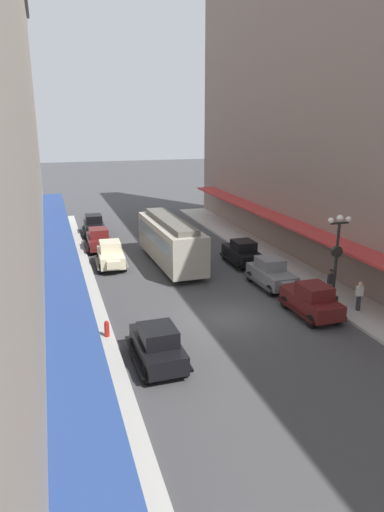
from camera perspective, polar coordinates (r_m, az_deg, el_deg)
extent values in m
plane|color=#424244|center=(24.96, 4.16, -7.71)|extent=(200.00, 200.00, 0.00)
cube|color=#B7B5AD|center=(23.46, -13.41, -9.61)|extent=(3.00, 60.00, 0.15)
cube|color=#B7B5AD|center=(28.38, 18.47, -5.34)|extent=(3.00, 60.00, 0.15)
cube|color=navy|center=(22.33, -15.44, -2.98)|extent=(1.80, 54.00, 0.16)
cube|color=#BF3333|center=(27.82, 20.02, 0.44)|extent=(1.80, 54.00, 0.16)
cube|color=black|center=(33.95, 6.18, 0.18)|extent=(1.70, 3.90, 0.80)
cube|color=black|center=(33.53, 6.39, 1.30)|extent=(1.44, 1.70, 0.70)
cube|color=#8C9EA8|center=(33.53, 6.39, 1.30)|extent=(1.37, 1.67, 0.42)
cube|color=black|center=(35.83, 4.83, 1.17)|extent=(0.94, 0.36, 0.52)
cube|color=black|center=(33.69, 4.68, -0.47)|extent=(0.24, 3.51, 0.12)
cube|color=black|center=(34.42, 7.61, -0.19)|extent=(0.24, 3.51, 0.12)
cylinder|color=black|center=(34.97, 4.06, 0.04)|extent=(0.22, 0.68, 0.68)
cylinder|color=black|center=(35.58, 6.48, 0.26)|extent=(0.22, 0.68, 0.68)
cylinder|color=black|center=(32.56, 5.80, -1.25)|extent=(0.22, 0.68, 0.68)
cylinder|color=black|center=(33.21, 8.37, -0.99)|extent=(0.22, 0.68, 0.68)
cube|color=#591919|center=(38.29, -11.44, 1.83)|extent=(1.77, 3.93, 0.80)
cube|color=#591919|center=(37.87, -11.47, 2.83)|extent=(1.47, 1.73, 0.70)
cube|color=#8C9EA8|center=(37.87, -11.47, 2.83)|extent=(1.40, 1.69, 0.42)
cube|color=#591919|center=(40.34, -11.73, 2.63)|extent=(0.94, 0.38, 0.52)
cube|color=black|center=(38.31, -12.83, 1.26)|extent=(0.30, 3.51, 0.12)
cube|color=black|center=(38.46, -10.01, 1.48)|extent=(0.30, 3.51, 0.12)
cylinder|color=black|center=(39.66, -12.75, 1.66)|extent=(0.23, 0.68, 0.68)
cylinder|color=black|center=(39.78, -10.44, 1.84)|extent=(0.23, 0.68, 0.68)
cylinder|color=black|center=(37.03, -12.45, 0.62)|extent=(0.23, 0.68, 0.68)
cylinder|color=black|center=(37.16, -9.97, 0.82)|extent=(0.23, 0.68, 0.68)
cube|color=black|center=(43.36, -11.97, 3.50)|extent=(1.83, 3.96, 0.80)
cube|color=black|center=(43.45, -12.06, 4.54)|extent=(1.50, 1.75, 0.70)
cube|color=#8C9EA8|center=(43.45, -12.06, 4.54)|extent=(1.42, 1.71, 0.42)
cube|color=black|center=(41.28, -11.77, 2.94)|extent=(0.95, 0.39, 0.52)
cube|color=black|center=(43.49, -10.70, 3.18)|extent=(0.36, 3.52, 0.12)
cube|color=black|center=(43.39, -13.20, 3.00)|extent=(0.36, 3.52, 0.12)
cylinder|color=black|center=(42.18, -10.72, 2.66)|extent=(0.24, 0.69, 0.68)
cylinder|color=black|center=(42.09, -12.91, 2.49)|extent=(0.24, 0.69, 0.68)
cylinder|color=black|center=(44.83, -11.03, 3.45)|extent=(0.24, 0.69, 0.68)
cylinder|color=black|center=(44.74, -13.10, 3.30)|extent=(0.24, 0.69, 0.68)
cube|color=beige|center=(33.63, -9.99, -0.13)|extent=(1.88, 3.97, 0.80)
cube|color=beige|center=(33.67, -10.09, 1.21)|extent=(1.52, 1.77, 0.70)
cube|color=#8C9EA8|center=(33.67, -10.09, 1.21)|extent=(1.44, 1.73, 0.42)
cube|color=beige|center=(31.59, -9.64, -1.11)|extent=(0.95, 0.40, 0.52)
cube|color=#6D6856|center=(33.81, -8.36, -0.54)|extent=(0.40, 3.52, 0.12)
cube|color=#6D6856|center=(33.67, -11.57, -0.77)|extent=(0.40, 3.52, 0.12)
cylinder|color=black|center=(32.52, -8.32, -1.37)|extent=(0.25, 0.69, 0.68)
cylinder|color=black|center=(32.40, -11.16, -1.58)|extent=(0.25, 0.69, 0.68)
cylinder|color=black|center=(35.12, -8.84, -0.05)|extent=(0.25, 0.69, 0.68)
cylinder|color=black|center=(35.00, -11.47, -0.24)|extent=(0.25, 0.69, 0.68)
cube|color=slate|center=(29.62, 9.78, -2.42)|extent=(1.81, 3.95, 0.80)
cube|color=slate|center=(29.59, 9.62, -0.90)|extent=(1.49, 1.74, 0.70)
cube|color=#8C9EA8|center=(29.59, 9.62, -0.90)|extent=(1.41, 1.70, 0.42)
cube|color=slate|center=(27.87, 11.87, -3.65)|extent=(0.94, 0.39, 0.52)
cube|color=#393A3D|center=(30.17, 11.34, -2.79)|extent=(0.34, 3.52, 0.12)
cube|color=#393A3D|center=(29.29, 8.12, -3.22)|extent=(0.34, 3.52, 0.12)
cylinder|color=black|center=(29.03, 12.43, -3.80)|extent=(0.24, 0.69, 0.68)
cylinder|color=black|center=(28.26, 9.62, -4.21)|extent=(0.24, 0.69, 0.68)
cylinder|color=black|center=(31.25, 9.86, -2.19)|extent=(0.24, 0.69, 0.68)
cylinder|color=black|center=(30.53, 7.19, -2.52)|extent=(0.24, 0.69, 0.68)
cube|color=#591919|center=(25.83, 14.47, -5.58)|extent=(1.75, 3.92, 0.80)
cube|color=#591919|center=(25.37, 14.89, -4.21)|extent=(1.46, 1.72, 0.70)
cube|color=#8C9EA8|center=(25.37, 14.89, -4.21)|extent=(1.39, 1.68, 0.42)
cube|color=#591919|center=(27.50, 12.12, -3.94)|extent=(0.94, 0.37, 0.52)
cube|color=black|center=(25.48, 12.60, -6.54)|extent=(0.29, 3.51, 0.12)
cube|color=black|center=(26.45, 16.17, -5.94)|extent=(0.29, 3.51, 0.12)
cylinder|color=black|center=(26.66, 11.37, -5.60)|extent=(0.23, 0.68, 0.68)
cylinder|color=black|center=(27.46, 14.33, -5.13)|extent=(0.23, 0.68, 0.68)
cylinder|color=black|center=(24.53, 14.50, -7.82)|extent=(0.23, 0.68, 0.68)
cylinder|color=black|center=(25.39, 17.60, -7.22)|extent=(0.23, 0.68, 0.68)
cube|color=black|center=(20.38, -4.29, -11.28)|extent=(1.76, 3.93, 0.80)
cube|color=black|center=(19.82, -4.16, -9.68)|extent=(1.47, 1.72, 0.70)
cube|color=#8C9EA8|center=(19.82, -4.16, -9.68)|extent=(1.40, 1.69, 0.42)
cube|color=black|center=(22.21, -5.66, -8.71)|extent=(0.94, 0.38, 0.52)
cube|color=black|center=(20.35, -6.93, -12.42)|extent=(0.30, 3.51, 0.12)
cube|color=black|center=(20.74, -1.68, -11.70)|extent=(0.30, 3.51, 0.12)
cylinder|color=black|center=(21.60, -7.29, -10.87)|extent=(0.23, 0.68, 0.68)
cylinder|color=black|center=(21.91, -3.08, -10.33)|extent=(0.23, 0.68, 0.68)
cylinder|color=black|center=(19.25, -5.64, -14.46)|extent=(0.23, 0.68, 0.68)
cylinder|color=black|center=(19.61, -0.90, -13.76)|extent=(0.23, 0.68, 0.68)
cube|color=#ADA899|center=(33.42, -2.67, 1.80)|extent=(2.77, 9.67, 2.70)
cube|color=#5F5C54|center=(33.07, -2.71, 4.36)|extent=(1.74, 8.68, 0.36)
cube|color=#8C9EA8|center=(33.31, -2.68, 2.58)|extent=(2.77, 8.90, 0.95)
cube|color=black|center=(36.51, -3.92, 0.53)|extent=(2.03, 1.26, 0.40)
cube|color=black|center=(31.23, -1.14, -2.22)|extent=(2.03, 1.26, 0.40)
cube|color=black|center=(27.47, 16.95, -5.20)|extent=(0.44, 0.44, 0.50)
cylinder|color=black|center=(26.72, 17.36, -0.51)|extent=(0.16, 0.16, 4.20)
cube|color=black|center=(26.21, 17.75, 3.89)|extent=(1.10, 0.10, 0.10)
sphere|color=white|center=(25.87, 16.78, 4.22)|extent=(0.32, 0.32, 0.32)
sphere|color=white|center=(26.49, 18.77, 4.32)|extent=(0.32, 0.32, 0.32)
sphere|color=white|center=(26.16, 17.81, 4.48)|extent=(0.36, 0.36, 0.36)
cylinder|color=black|center=(26.59, 17.45, 0.52)|extent=(0.64, 0.18, 0.64)
cylinder|color=silver|center=(26.66, 17.33, 0.58)|extent=(0.56, 0.02, 0.56)
cylinder|color=#B21E19|center=(22.88, -10.47, -8.94)|extent=(0.24, 0.24, 0.70)
sphere|color=#B21E19|center=(22.72, -10.52, -8.09)|extent=(0.20, 0.20, 0.20)
cylinder|color=#2D2D33|center=(27.00, 19.85, -5.46)|extent=(0.24, 0.24, 0.85)
cube|color=white|center=(26.76, 19.99, -4.06)|extent=(0.36, 0.22, 0.56)
sphere|color=beige|center=(26.63, 20.08, -3.25)|extent=(0.22, 0.22, 0.22)
cylinder|color=#4C4238|center=(21.82, -14.38, -10.30)|extent=(0.24, 0.24, 0.85)
cube|color=#8C6647|center=(21.51, -14.51, -8.62)|extent=(0.36, 0.22, 0.56)
sphere|color=tan|center=(21.35, -14.59, -7.64)|extent=(0.22, 0.22, 0.22)
cylinder|color=black|center=(21.30, -14.61, -7.35)|extent=(0.28, 0.28, 0.04)
cylinder|color=slate|center=(28.46, 16.67, -4.04)|extent=(0.24, 0.24, 0.85)
cube|color=#26262D|center=(28.23, 16.79, -2.70)|extent=(0.36, 0.22, 0.56)
sphere|color=brown|center=(28.10, 16.85, -1.93)|extent=(0.22, 0.22, 0.22)
cylinder|color=black|center=(28.07, 16.87, -1.70)|extent=(0.28, 0.28, 0.04)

